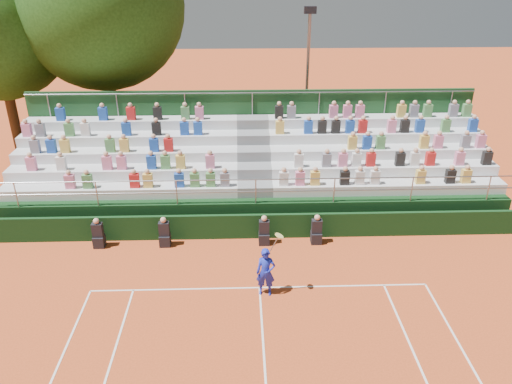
{
  "coord_description": "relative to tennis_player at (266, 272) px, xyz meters",
  "views": [
    {
      "loc": [
        -0.56,
        -13.33,
        9.91
      ],
      "look_at": [
        0.0,
        3.5,
        1.8
      ],
      "focal_mm": 35.0,
      "sensor_mm": 36.0,
      "label": 1
    }
  ],
  "objects": [
    {
      "name": "courtside_wall",
      "position": [
        -0.18,
        3.51,
        -0.33
      ],
      "size": [
        20.0,
        0.15,
        1.0
      ],
      "primitive_type": "cube",
      "color": "black",
      "rests_on": "ground"
    },
    {
      "name": "tennis_player",
      "position": [
        0.0,
        0.0,
        0.0
      ],
      "size": [
        0.85,
        0.46,
        2.22
      ],
      "color": "#1827B5",
      "rests_on": "ground"
    },
    {
      "name": "tree_east",
      "position": [
        -7.31,
        12.36,
        6.81
      ],
      "size": [
        8.01,
        8.01,
        11.66
      ],
      "color": "#3C2916",
      "rests_on": "ground"
    },
    {
      "name": "line_officials",
      "position": [
        -1.87,
        3.06,
        -0.35
      ],
      "size": [
        8.5,
        0.4,
        1.19
      ],
      "color": "black",
      "rests_on": "ground"
    },
    {
      "name": "floodlight_mast",
      "position": [
        2.75,
        12.56,
        3.61
      ],
      "size": [
        0.6,
        0.25,
        7.56
      ],
      "color": "gray",
      "rests_on": "ground"
    },
    {
      "name": "ground",
      "position": [
        -0.18,
        0.31,
        -0.83
      ],
      "size": [
        90.0,
        90.0,
        0.0
      ],
      "primitive_type": "plane",
      "color": "#C84D21",
      "rests_on": "ground"
    },
    {
      "name": "grandstand",
      "position": [
        -0.16,
        6.75,
        0.25
      ],
      "size": [
        20.0,
        5.2,
        4.4
      ],
      "color": "black",
      "rests_on": "ground"
    }
  ]
}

